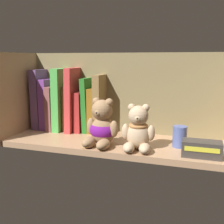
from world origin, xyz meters
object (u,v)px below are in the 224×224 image
Objects in this scene: book_7 at (88,105)px; teddy_bear_larger at (102,127)px; book_1 at (50,104)px; book_3 at (63,99)px; book_8 at (94,110)px; teddy_bear_smaller at (138,130)px; book_6 at (82,111)px; book_2 at (57,107)px; book_0 at (42,99)px; book_5 at (75,99)px; small_product_box at (202,149)px; book_9 at (101,104)px; book_4 at (70,108)px; pillar_candle at (180,136)px.

book_7 is 19.61cm from teddy_bear_larger.
book_1 is at bearing 180.00° from book_7.
book_8 is (13.05, 0.00, -3.58)cm from book_3.
book_7 is 1.44× the size of teddy_bear_smaller.
book_6 is 0.75× the size of book_7.
book_1 reaches higher than teddy_bear_larger.
book_3 reaches higher than book_2.
book_0 is 1.37× the size of book_2.
teddy_bear_larger is at bearing -35.45° from book_3.
book_2 is at bearing 180.00° from book_5.
book_0 is at bearing 180.00° from book_8.
book_5 is at bearing 180.00° from book_7.
book_5 is (8.21, 0.00, 3.55)cm from book_2.
teddy_bear_smaller is 1.29× the size of small_product_box.
teddy_bear_larger is at bearing -68.98° from book_9.
book_3 is 13.53cm from book_8.
book_1 is 1.18× the size of book_8.
teddy_bear_smaller is at bearing -3.24° from teddy_bear_larger.
teddy_bear_larger is at bearing -54.13° from book_7.
book_3 is at bearing 180.00° from book_4.
book_9 reaches higher than book_7.
book_3 reaches higher than book_0.
book_9 reaches higher than book_1.
small_product_box is at bearing -15.19° from book_0.
book_3 is at bearing 0.00° from book_2.
book_5 is 1.11× the size of book_9.
book_8 is at bearing 0.00° from book_5.
book_1 is at bearing 0.00° from book_0.
teddy_bear_larger is (19.10, -15.53, -2.49)cm from book_4.
teddy_bear_smaller is at bearing -27.59° from book_4.
book_4 is (5.75, 0.00, -0.01)cm from book_2.
small_product_box is at bearing -18.71° from book_4.
small_product_box is (36.60, -16.84, -8.58)cm from book_9.
book_7 is (7.87, 0.00, 1.65)cm from book_4.
teddy_bear_smaller is (36.76, -16.20, -2.50)cm from book_2.
book_0 is at bearing 180.00° from book_6.
book_1 is 1.29× the size of book_6.
book_3 is 15.88cm from book_9.
book_0 is 56.72cm from pillar_candle.
book_9 is at bearing 0.00° from book_7.
book_3 is 55.92cm from small_product_box.
book_1 is at bearing 157.87° from teddy_bear_smaller.
book_0 is 1.65× the size of teddy_bear_smaller.
small_product_box is (49.73, -16.84, -6.22)cm from book_4.
pillar_candle is (29.87, -9.40, -7.55)cm from book_9.
book_5 is 33.38cm from teddy_bear_smaller.
book_0 reaches higher than book_1.
book_3 is 1.69× the size of teddy_bear_smaller.
book_3 reaches higher than small_product_box.
teddy_bear_smaller is at bearing -38.08° from book_8.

